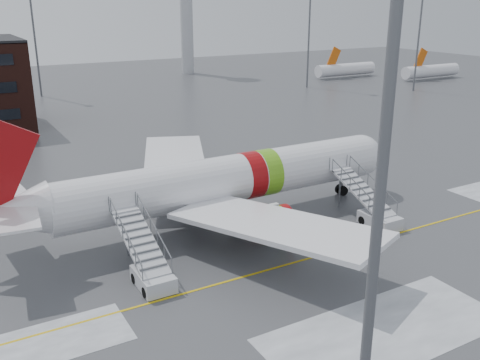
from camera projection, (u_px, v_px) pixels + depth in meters
ground at (348, 240)px, 40.24m from camera, size 260.00×260.00×0.00m
airliner at (217, 182)px, 42.51m from camera, size 35.03×32.97×11.18m
airstair_fwd at (374, 211)px, 42.92m from camera, size 2.05×7.70×3.48m
airstair_aft at (149, 266)px, 33.96m from camera, size 2.05×7.70×3.48m
light_mast_near at (384, 144)px, 19.08m from camera, size 1.20×1.20×23.56m
light_mast_far_ne at (310, 18)px, 106.60m from camera, size 1.20×1.20×24.25m
light_mast_far_n at (33, 20)px, 96.26m from camera, size 1.20×1.20×24.25m
light_mast_far_e at (421, 19)px, 102.60m from camera, size 1.20×1.20×24.25m
distant_aircraft at (374, 79)px, 122.29m from camera, size 35.00×18.00×8.00m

